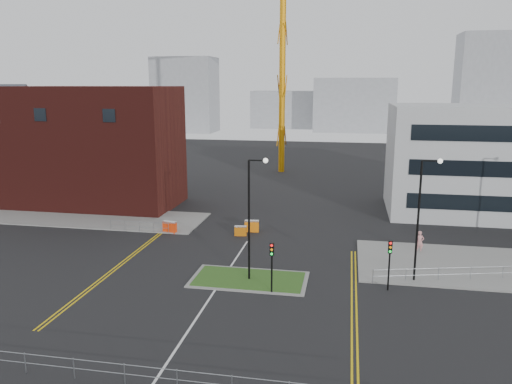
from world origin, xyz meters
TOP-DOWN VIEW (x-y plane):
  - ground at (0.00, 0.00)m, footprint 200.00×200.00m
  - pavement_left at (-20.00, 22.00)m, footprint 28.00×8.00m
  - island_kerb at (2.00, 8.00)m, footprint 8.60×4.60m
  - grass_island at (2.00, 8.00)m, footprint 8.00×4.00m
  - brick_building at (-22.97, 28.00)m, footprint 24.20×10.07m
  - office_block at (26.01, 31.97)m, footprint 25.00×12.20m
  - streetlamp_island at (2.22, 8.00)m, footprint 1.46×0.36m
  - streetlamp_right_near at (14.22, 10.00)m, footprint 1.46×0.36m
  - traffic_light_island at (4.00, 5.98)m, footprint 0.28×0.33m
  - traffic_light_right at (12.00, 7.98)m, footprint 0.28×0.33m
  - railing_front at (0.00, -6.00)m, footprint 24.05×0.05m
  - railing_left at (-11.00, 18.00)m, footprint 6.05×0.05m
  - railing_right at (20.50, 11.50)m, footprint 19.05×5.05m
  - centre_line at (0.00, 2.00)m, footprint 0.15×30.00m
  - yellow_left_a at (-9.00, 10.00)m, footprint 0.12×24.00m
  - yellow_left_b at (-8.70, 10.00)m, footprint 0.12×24.00m
  - yellow_right_a at (9.50, 6.00)m, footprint 0.12×20.00m
  - yellow_right_b at (9.80, 6.00)m, footprint 0.12×20.00m
  - skyline_a at (-40.00, 120.00)m, footprint 18.00×12.00m
  - skyline_b at (10.00, 130.00)m, footprint 24.00×12.00m
  - skyline_c at (45.00, 125.00)m, footprint 14.00×12.00m
  - skyline_d at (-8.00, 140.00)m, footprint 30.00×12.00m
  - pedestrian at (15.22, 16.76)m, footprint 0.72×0.49m
  - barrier_left at (-8.00, 18.36)m, footprint 1.45×0.77m
  - barrier_mid at (-0.18, 20.19)m, footprint 1.42×0.59m
  - barrier_right at (-1.00, 18.71)m, footprint 1.18×0.52m

SIDE VIEW (x-z plane):
  - ground at x=0.00m, z-range 0.00..0.00m
  - centre_line at x=0.00m, z-range 0.00..0.01m
  - yellow_left_a at x=-9.00m, z-range 0.00..0.01m
  - yellow_left_b at x=-8.70m, z-range 0.00..0.01m
  - yellow_right_a at x=9.50m, z-range 0.00..0.01m
  - yellow_right_b at x=9.80m, z-range 0.00..0.01m
  - island_kerb at x=2.00m, z-range 0.00..0.08m
  - pavement_left at x=-20.00m, z-range 0.00..0.12m
  - grass_island at x=2.00m, z-range 0.00..0.12m
  - barrier_right at x=-1.00m, z-range 0.04..1.00m
  - barrier_left at x=-8.00m, z-range 0.05..1.21m
  - barrier_mid at x=-0.18m, z-range 0.05..1.21m
  - railing_left at x=-11.00m, z-range 0.19..1.29m
  - railing_right at x=20.50m, z-range 0.23..1.33m
  - railing_front at x=0.00m, z-range 0.23..1.33m
  - pedestrian at x=15.22m, z-range 0.00..1.91m
  - traffic_light_island at x=4.00m, z-range 0.74..4.39m
  - traffic_light_right at x=12.00m, z-range 0.74..4.39m
  - streetlamp_island at x=2.22m, z-range 0.82..10.00m
  - streetlamp_right_near at x=14.22m, z-range 0.82..10.00m
  - skyline_d at x=-8.00m, z-range 0.00..12.00m
  - office_block at x=26.01m, z-range 0.00..12.00m
  - brick_building at x=-22.97m, z-range -0.27..13.97m
  - skyline_b at x=10.00m, z-range 0.00..16.00m
  - skyline_a at x=-40.00m, z-range 0.00..22.00m
  - skyline_c at x=45.00m, z-range 0.00..28.00m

